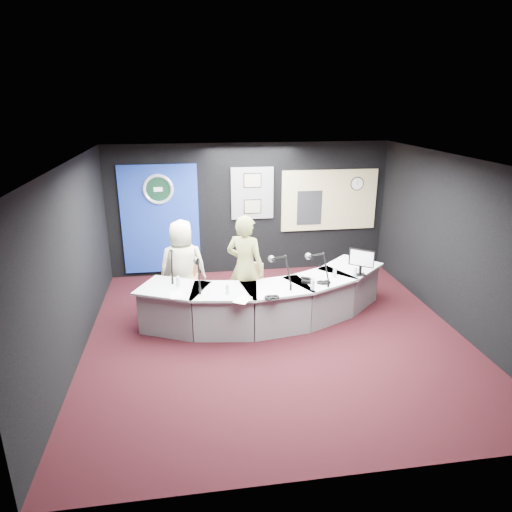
{
  "coord_description": "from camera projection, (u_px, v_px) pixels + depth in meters",
  "views": [
    {
      "loc": [
        -1.3,
        -6.49,
        3.66
      ],
      "look_at": [
        -0.2,
        0.8,
        1.1
      ],
      "focal_mm": 32.0,
      "sensor_mm": 36.0,
      "label": 1
    }
  ],
  "objects": [
    {
      "name": "armchair_right",
      "position": [
        245.0,
        293.0,
        7.92
      ],
      "size": [
        0.71,
        0.71,
        0.92
      ],
      "primitive_type": null,
      "rotation": [
        0.0,
        0.0,
        -0.52
      ],
      "color": "tan",
      "rests_on": "ground"
    },
    {
      "name": "pinboard",
      "position": [
        252.0,
        193.0,
        9.66
      ],
      "size": [
        0.9,
        0.04,
        1.1
      ],
      "primitive_type": "cube",
      "color": "slate",
      "rests_on": "wall_back"
    },
    {
      "name": "framed_photo_upper",
      "position": [
        253.0,
        180.0,
        9.54
      ],
      "size": [
        0.34,
        0.02,
        0.27
      ],
      "primitive_type": "cube",
      "color": "gray",
      "rests_on": "pinboard"
    },
    {
      "name": "armchair_left",
      "position": [
        184.0,
        287.0,
        8.19
      ],
      "size": [
        0.6,
        0.6,
        0.89
      ],
      "primitive_type": null,
      "rotation": [
        0.0,
        0.0,
        -0.22
      ],
      "color": "tan",
      "rests_on": "ground"
    },
    {
      "name": "water_bottles",
      "position": [
        271.0,
        281.0,
        7.42
      ],
      "size": [
        3.07,
        0.53,
        0.18
      ],
      "primitive_type": null,
      "color": "silver",
      "rests_on": "broadcast_desk"
    },
    {
      "name": "headphones_near",
      "position": [
        324.0,
        282.0,
        7.56
      ],
      "size": [
        0.2,
        0.2,
        0.03
      ],
      "primitive_type": "torus",
      "color": "black",
      "rests_on": "broadcast_desk"
    },
    {
      "name": "broadcast_desk",
      "position": [
        267.0,
        300.0,
        7.83
      ],
      "size": [
        4.5,
        1.9,
        0.75
      ],
      "primitive_type": null,
      "color": "#BBBDBF",
      "rests_on": "ground"
    },
    {
      "name": "framed_photo_lower",
      "position": [
        253.0,
        207.0,
        9.72
      ],
      "size": [
        0.34,
        0.02,
        0.27
      ],
      "primitive_type": "cube",
      "color": "gray",
      "rests_on": "pinboard"
    },
    {
      "name": "person_man",
      "position": [
        183.0,
        267.0,
        8.06
      ],
      "size": [
        0.84,
        0.56,
        1.68
      ],
      "primitive_type": "imported",
      "rotation": [
        0.0,
        0.0,
        3.17
      ],
      "color": "beige",
      "rests_on": "ground"
    },
    {
      "name": "seal_center",
      "position": [
        158.0,
        189.0,
        9.3
      ],
      "size": [
        0.48,
        0.01,
        0.48
      ],
      "primitive_type": "cylinder",
      "rotation": [
        1.57,
        0.0,
        0.0
      ],
      "color": "black",
      "rests_on": "backdrop_panel"
    },
    {
      "name": "wall_left",
      "position": [
        72.0,
        264.0,
        6.57
      ],
      "size": [
        0.02,
        6.0,
        2.8
      ],
      "primitive_type": "cube",
      "color": "black",
      "rests_on": "ground"
    },
    {
      "name": "desk_phone",
      "position": [
        308.0,
        281.0,
        7.6
      ],
      "size": [
        0.25,
        0.23,
        0.05
      ],
      "primitive_type": "cube",
      "rotation": [
        0.0,
        0.0,
        -0.47
      ],
      "color": "black",
      "rests_on": "broadcast_desk"
    },
    {
      "name": "notepad",
      "position": [
        242.0,
        300.0,
        6.95
      ],
      "size": [
        0.33,
        0.36,
        0.0
      ],
      "primitive_type": "cube",
      "rotation": [
        0.0,
        0.0,
        -0.54
      ],
      "color": "white",
      "rests_on": "broadcast_desk"
    },
    {
      "name": "computer_monitor",
      "position": [
        361.0,
        258.0,
        7.81
      ],
      "size": [
        0.33,
        0.27,
        0.28
      ],
      "primitive_type": "cube",
      "rotation": [
        0.0,
        0.0,
        -0.66
      ],
      "color": "black",
      "rests_on": "broadcast_desk"
    },
    {
      "name": "paper_stack",
      "position": [
        177.0,
        295.0,
        7.12
      ],
      "size": [
        0.25,
        0.33,
        0.0
      ],
      "primitive_type": "cube",
      "rotation": [
        0.0,
        0.0,
        0.15
      ],
      "color": "white",
      "rests_on": "broadcast_desk"
    },
    {
      "name": "backdrop_panel",
      "position": [
        160.0,
        220.0,
        9.55
      ],
      "size": [
        1.6,
        0.05,
        2.3
      ],
      "primitive_type": "cube",
      "color": "navy",
      "rests_on": "wall_back"
    },
    {
      "name": "wall_front",
      "position": [
        339.0,
        358.0,
        4.19
      ],
      "size": [
        6.0,
        0.02,
        2.8
      ],
      "primitive_type": "cube",
      "color": "black",
      "rests_on": "ground"
    },
    {
      "name": "draped_jacket",
      "position": [
        179.0,
        273.0,
        8.35
      ],
      "size": [
        0.51,
        0.21,
        0.7
      ],
      "primitive_type": "cube",
      "rotation": [
        0.0,
        0.0,
        -0.22
      ],
      "color": "gray",
      "rests_on": "armchair_left"
    },
    {
      "name": "boom_mic_b",
      "position": [
        198.0,
        269.0,
        7.34
      ],
      "size": [
        0.16,
        0.74,
        0.6
      ],
      "primitive_type": null,
      "color": "black",
      "rests_on": "broadcast_desk"
    },
    {
      "name": "ground",
      "position": [
        275.0,
        335.0,
        7.45
      ],
      "size": [
        6.0,
        6.0,
        0.0
      ],
      "primitive_type": "plane",
      "color": "black",
      "rests_on": "ground"
    },
    {
      "name": "wall_clock",
      "position": [
        357.0,
        184.0,
        9.91
      ],
      "size": [
        0.28,
        0.01,
        0.28
      ],
      "primitive_type": "cylinder",
      "rotation": [
        1.57,
        0.0,
        0.0
      ],
      "color": "white",
      "rests_on": "booth_window_frame"
    },
    {
      "name": "agency_seal",
      "position": [
        158.0,
        189.0,
        9.3
      ],
      "size": [
        0.63,
        0.07,
        0.63
      ],
      "primitive_type": "torus",
      "rotation": [
        1.57,
        0.0,
        0.0
      ],
      "color": "silver",
      "rests_on": "backdrop_panel"
    },
    {
      "name": "boom_mic_c",
      "position": [
        281.0,
        267.0,
        7.46
      ],
      "size": [
        0.33,
        0.7,
        0.6
      ],
      "primitive_type": null,
      "color": "black",
      "rests_on": "broadcast_desk"
    },
    {
      "name": "headphones_far",
      "position": [
        272.0,
        297.0,
        7.0
      ],
      "size": [
        0.23,
        0.23,
        0.04
      ],
      "primitive_type": "torus",
      "color": "black",
      "rests_on": "broadcast_desk"
    },
    {
      "name": "equipment_rack",
      "position": [
        309.0,
        208.0,
        9.92
      ],
      "size": [
        0.55,
        0.02,
        0.75
      ],
      "primitive_type": "cube",
      "color": "black",
      "rests_on": "booth_window_frame"
    },
    {
      "name": "boom_mic_d",
      "position": [
        318.0,
        264.0,
        7.58
      ],
      "size": [
        0.31,
        0.71,
        0.6
      ],
      "primitive_type": null,
      "color": "black",
      "rests_on": "broadcast_desk"
    },
    {
      "name": "wall_right",
      "position": [
        458.0,
        245.0,
        7.42
      ],
      "size": [
        0.02,
        6.0,
        2.8
      ],
      "primitive_type": "cube",
      "color": "black",
      "rests_on": "ground"
    },
    {
      "name": "booth_glow",
      "position": [
        329.0,
        200.0,
        9.95
      ],
      "size": [
        2.0,
        0.02,
        1.2
      ],
      "primitive_type": "cube",
      "color": "#D1BB84",
      "rests_on": "booth_window_frame"
    },
    {
      "name": "boom_mic_a",
      "position": [
        173.0,
        260.0,
        7.74
      ],
      "size": [
        0.16,
        0.74,
        0.6
      ],
      "primitive_type": null,
      "color": "black",
      "rests_on": "broadcast_desk"
    },
    {
      "name": "ceiling",
      "position": [
        278.0,
        161.0,
        6.53
      ],
      "size": [
        6.0,
        6.0,
        0.02
      ],
      "primitive_type": "cube",
      "color": "silver",
      "rests_on": "ground"
    },
    {
      "name": "person_woman",
      "position": [
        245.0,
        268.0,
        7.77
      ],
      "size": [
        0.8,
        0.73,
        1.85
      ],
      "primitive_type": "imported",
      "rotation": [
        0.0,
        0.0,
        2.6
      ],
      "color": "olive",
      "rests_on": "ground"
    },
    {
      "name": "booth_window_frame",
      "position": [
        329.0,
        200.0,
        9.96
      ],
      "size": [
        2.12,
        0.06,
        1.32
      ],
      "primitive_type": "cube",
      "color": "tan",
      "rests_on": "wall_back"
    },
    {
      "name": "wall_back",
      "position": [
        250.0,
        209.0,
        9.79
      ],
      "size": [
        6.0,
        0.02,
        2.8
      ],
      "primitive_type": "cube",
      "color": "black",
      "rests_on": "ground"
    }
  ]
}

